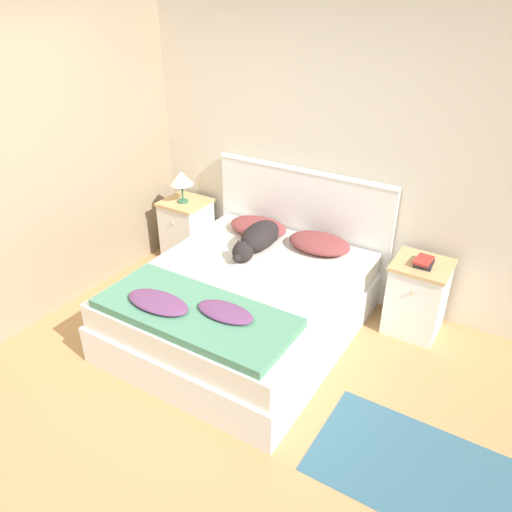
{
  "coord_description": "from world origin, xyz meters",
  "views": [
    {
      "loc": [
        1.87,
        -1.76,
        2.6
      ],
      "look_at": [
        0.01,
        1.25,
        0.62
      ],
      "focal_mm": 35.0,
      "sensor_mm": 36.0,
      "label": 1
    }
  ],
  "objects": [
    {
      "name": "pillow_right",
      "position": [
        0.32,
        1.8,
        0.58
      ],
      "size": [
        0.56,
        0.38,
        0.12
      ],
      "color": "brown",
      "rests_on": "bed"
    },
    {
      "name": "nightstand_right",
      "position": [
        1.2,
        1.82,
        0.32
      ],
      "size": [
        0.45,
        0.44,
        0.63
      ],
      "color": "white",
      "rests_on": "ground_plane"
    },
    {
      "name": "table_lamp",
      "position": [
        -1.19,
        1.8,
        0.88
      ],
      "size": [
        0.24,
        0.24,
        0.32
      ],
      "color": "#336B4C",
      "rests_on": "nightstand_left"
    },
    {
      "name": "wall_back",
      "position": [
        0.0,
        2.13,
        1.27
      ],
      "size": [
        9.0,
        0.06,
        2.55
      ],
      "color": "beige",
      "rests_on": "ground_plane"
    },
    {
      "name": "rug",
      "position": [
        1.62,
        0.46,
        0.0
      ],
      "size": [
        1.21,
        0.77,
        0.0
      ],
      "color": "#335B70",
      "rests_on": "ground_plane"
    },
    {
      "name": "headboard",
      "position": [
        0.01,
        2.06,
        0.59
      ],
      "size": [
        1.74,
        0.06,
        1.13
      ],
      "color": "white",
      "rests_on": "ground_plane"
    },
    {
      "name": "bed",
      "position": [
        0.01,
        1.06,
        0.26
      ],
      "size": [
        1.66,
        1.96,
        0.52
      ],
      "color": "white",
      "rests_on": "ground_plane"
    },
    {
      "name": "book_stack",
      "position": [
        1.21,
        1.81,
        0.66
      ],
      "size": [
        0.15,
        0.19,
        0.05
      ],
      "color": "#232328",
      "rests_on": "nightstand_right"
    },
    {
      "name": "pillow_left",
      "position": [
        -0.3,
        1.8,
        0.58
      ],
      "size": [
        0.56,
        0.38,
        0.12
      ],
      "color": "brown",
      "rests_on": "bed"
    },
    {
      "name": "quilt",
      "position": [
        -0.0,
        0.43,
        0.56
      ],
      "size": [
        1.44,
        0.62,
        0.12
      ],
      "color": "#4C8466",
      "rests_on": "bed"
    },
    {
      "name": "nightstand_left",
      "position": [
        -1.19,
        1.82,
        0.32
      ],
      "size": [
        0.45,
        0.44,
        0.63
      ],
      "color": "white",
      "rests_on": "ground_plane"
    },
    {
      "name": "dog",
      "position": [
        -0.13,
        1.51,
        0.63
      ],
      "size": [
        0.26,
        0.71,
        0.23
      ],
      "color": "black",
      "rests_on": "bed"
    },
    {
      "name": "ground_plane",
      "position": [
        0.0,
        0.0,
        0.0
      ],
      "size": [
        16.0,
        16.0,
        0.0
      ],
      "primitive_type": "plane",
      "color": "tan"
    },
    {
      "name": "wall_side_left",
      "position": [
        -1.61,
        1.05,
        1.27
      ],
      "size": [
        0.06,
        3.1,
        2.55
      ],
      "color": "gray",
      "rests_on": "ground_plane"
    }
  ]
}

